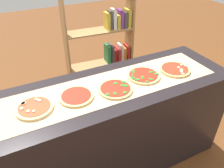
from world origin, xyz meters
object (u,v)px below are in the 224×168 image
object	(u,v)px
pizza_mushroom_4	(175,69)
bookshelf	(108,48)
pizza_spinach_2	(116,89)
pizza_plain_1	(76,96)
pizza_spinach_3	(143,75)
pizza_mushroom_0	(34,107)

from	to	relation	value
pizza_mushroom_4	bookshelf	distance (m)	1.20
pizza_spinach_2	bookshelf	size ratio (longest dim) A/B	0.19
bookshelf	pizza_plain_1	bearing A→B (deg)	-125.23
pizza_spinach_2	pizza_spinach_3	xyz separation A→B (m)	(0.30, 0.07, 0.00)
pizza_mushroom_0	pizza_mushroom_4	bearing A→B (deg)	-1.07
pizza_mushroom_4	pizza_spinach_3	bearing A→B (deg)	172.34
pizza_mushroom_0	pizza_spinach_2	world-z (taller)	pizza_mushroom_0
pizza_plain_1	pizza_spinach_3	bearing A→B (deg)	2.08
pizza_spinach_3	bookshelf	world-z (taller)	bookshelf
pizza_spinach_2	pizza_mushroom_0	bearing A→B (deg)	175.27
pizza_plain_1	bookshelf	xyz separation A→B (m)	(0.81, 1.15, -0.26)
pizza_mushroom_0	pizza_plain_1	size ratio (longest dim) A/B	1.01
pizza_mushroom_0	pizza_plain_1	bearing A→B (deg)	-0.70
pizza_mushroom_0	pizza_spinach_3	world-z (taller)	pizza_mushroom_0
pizza_plain_1	pizza_spinach_2	xyz separation A→B (m)	(0.30, -0.05, -0.00)
pizza_spinach_2	pizza_mushroom_4	distance (m)	0.61
pizza_mushroom_4	pizza_mushroom_0	bearing A→B (deg)	178.93
pizza_mushroom_0	pizza_spinach_3	size ratio (longest dim) A/B	0.93
pizza_spinach_2	pizza_mushroom_4	bearing A→B (deg)	2.61
pizza_plain_1	bookshelf	bearing A→B (deg)	54.77
pizza_spinach_2	pizza_spinach_3	size ratio (longest dim) A/B	0.96
pizza_plain_1	pizza_mushroom_4	bearing A→B (deg)	-1.20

